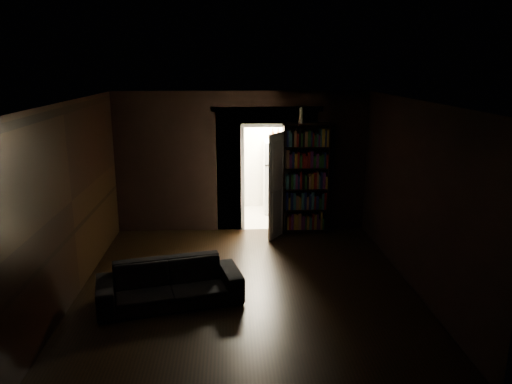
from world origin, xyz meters
TOP-DOWN VIEW (x-y plane):
  - ground at (0.00, 0.00)m, footprint 5.50×5.50m
  - room_walls at (-0.01, 1.07)m, footprint 5.02×5.61m
  - kitchen_alcove at (0.50, 3.87)m, footprint 2.20×1.80m
  - sofa at (-1.11, -0.44)m, footprint 2.15×1.31m
  - bookshelf at (1.25, 2.55)m, footprint 0.93×0.44m
  - refrigerator at (0.90, 4.03)m, footprint 0.90×0.86m
  - door at (0.73, 2.38)m, footprint 0.52×0.73m
  - figurine at (1.13, 2.50)m, footprint 0.13×0.13m
  - bottles at (0.97, 4.04)m, footprint 0.66×0.10m

SIDE VIEW (x-z plane):
  - ground at x=0.00m, z-range 0.00..0.00m
  - sofa at x=-1.11m, z-range 0.00..0.77m
  - refrigerator at x=0.90m, z-range 0.00..1.65m
  - door at x=0.73m, z-range 0.00..2.05m
  - bookshelf at x=1.25m, z-range 0.00..2.20m
  - kitchen_alcove at x=0.50m, z-range -0.09..2.51m
  - room_walls at x=-0.01m, z-range 0.26..3.10m
  - bottles at x=0.97m, z-range 1.65..1.92m
  - figurine at x=1.13m, z-range 2.20..2.50m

